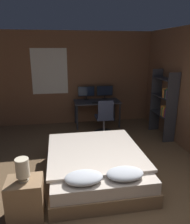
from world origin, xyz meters
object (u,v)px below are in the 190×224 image
(bedside_lamp, at_px, (22,168))
(monitor_left, at_px, (86,92))
(desk, at_px, (97,104))
(computer_mouse, at_px, (108,102))
(office_chair, at_px, (104,120))
(monitor_right, at_px, (105,91))
(bed, at_px, (96,164))
(bookshelf, at_px, (165,102))
(keyboard, at_px, (99,103))
(nightstand, at_px, (26,198))

(bedside_lamp, distance_m, monitor_left, 3.93)
(desk, relative_size, computer_mouse, 18.92)
(bedside_lamp, xyz_separation_m, office_chair, (1.68, 2.74, -0.36))
(bedside_lamp, distance_m, computer_mouse, 3.72)
(bedside_lamp, xyz_separation_m, computer_mouse, (1.88, 3.21, 0.02))
(monitor_right, bearing_deg, office_chair, -102.30)
(computer_mouse, bearing_deg, monitor_left, 138.92)
(bed, distance_m, computer_mouse, 2.58)
(bedside_lamp, height_order, bookshelf, bookshelf)
(keyboard, height_order, computer_mouse, computer_mouse)
(nightstand, height_order, monitor_left, monitor_left)
(monitor_right, distance_m, bookshelf, 1.88)
(bed, bearing_deg, keyboard, 78.30)
(bed, relative_size, nightstand, 3.65)
(bookshelf, bearing_deg, nightstand, -143.79)
(nightstand, bearing_deg, bedside_lamp, 0.00)
(bookshelf, bearing_deg, bedside_lamp, -143.79)
(desk, distance_m, keyboard, 0.26)
(bed, bearing_deg, office_chair, 73.58)
(nightstand, xyz_separation_m, monitor_right, (1.88, 3.70, 0.70))
(monitor_left, relative_size, computer_mouse, 7.04)
(monitor_right, bearing_deg, desk, -138.84)
(computer_mouse, height_order, bookshelf, bookshelf)
(desk, height_order, monitor_right, monitor_right)
(desk, bearing_deg, nightstand, -114.93)
(bedside_lamp, distance_m, monitor_right, 4.16)
(nightstand, height_order, desk, desk)
(nightstand, relative_size, desk, 0.42)
(monitor_right, height_order, bookshelf, bookshelf)
(nightstand, relative_size, bookshelf, 0.33)
(bed, distance_m, monitor_left, 3.00)
(computer_mouse, bearing_deg, nightstand, -120.40)
(nightstand, relative_size, keyboard, 1.47)
(monitor_left, bearing_deg, keyboard, -60.06)
(keyboard, xyz_separation_m, computer_mouse, (0.28, 0.00, 0.01))
(desk, distance_m, bookshelf, 1.94)
(bed, bearing_deg, bedside_lamp, -144.06)
(bedside_lamp, height_order, monitor_right, monitor_right)
(bed, xyz_separation_m, monitor_right, (0.78, 2.89, 0.74))
(monitor_left, distance_m, keyboard, 0.61)
(bed, distance_m, monitor_right, 3.09)
(nightstand, relative_size, monitor_left, 1.13)
(computer_mouse, relative_size, office_chair, 0.07)
(monitor_right, bearing_deg, monitor_left, 180.00)
(desk, distance_m, computer_mouse, 0.39)
(bed, relative_size, bedside_lamp, 6.42)
(monitor_left, distance_m, office_chair, 1.18)
(monitor_left, height_order, keyboard, monitor_left)
(monitor_left, xyz_separation_m, office_chair, (0.35, -0.96, -0.59))
(computer_mouse, relative_size, bookshelf, 0.04)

